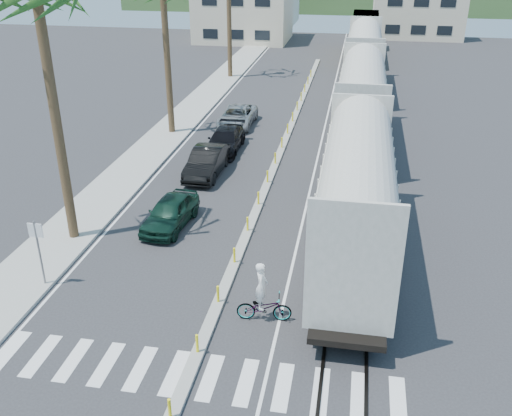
{
  "coord_description": "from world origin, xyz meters",
  "views": [
    {
      "loc": [
        4.73,
        -15.85,
        13.1
      ],
      "look_at": [
        0.64,
        6.74,
        2.0
      ],
      "focal_mm": 40.0,
      "sensor_mm": 36.0,
      "label": 1
    }
  ],
  "objects_px": {
    "car_lead": "(170,212)",
    "street_sign": "(38,244)",
    "cyclist": "(263,302)",
    "car_second": "(207,162)"
  },
  "relations": [
    {
      "from": "street_sign",
      "to": "car_second",
      "type": "xyz_separation_m",
      "value": [
        3.51,
        12.82,
        -1.15
      ]
    },
    {
      "from": "street_sign",
      "to": "car_lead",
      "type": "xyz_separation_m",
      "value": [
        3.42,
        6.05,
        -1.22
      ]
    },
    {
      "from": "car_lead",
      "to": "street_sign",
      "type": "bearing_deg",
      "value": -114.31
    },
    {
      "from": "cyclist",
      "to": "street_sign",
      "type": "bearing_deg",
      "value": 80.0
    },
    {
      "from": "car_second",
      "to": "street_sign",
      "type": "bearing_deg",
      "value": -104.22
    },
    {
      "from": "car_lead",
      "to": "cyclist",
      "type": "height_order",
      "value": "cyclist"
    },
    {
      "from": "car_second",
      "to": "car_lead",
      "type": "bearing_deg",
      "value": -89.63
    },
    {
      "from": "car_lead",
      "to": "car_second",
      "type": "relative_size",
      "value": 0.91
    },
    {
      "from": "car_lead",
      "to": "car_second",
      "type": "xyz_separation_m",
      "value": [
        0.09,
        6.77,
        0.07
      ]
    },
    {
      "from": "car_second",
      "to": "cyclist",
      "type": "bearing_deg",
      "value": -65.96
    }
  ]
}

